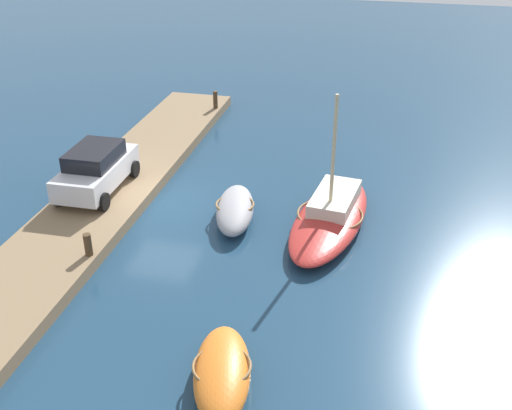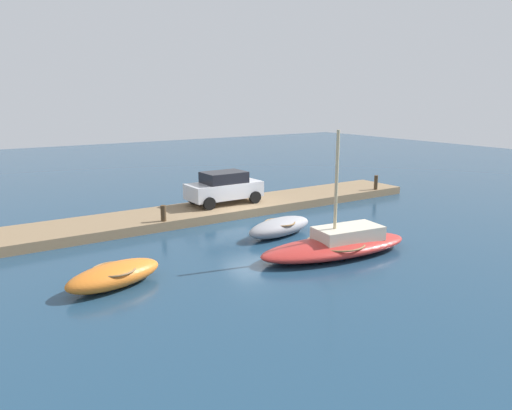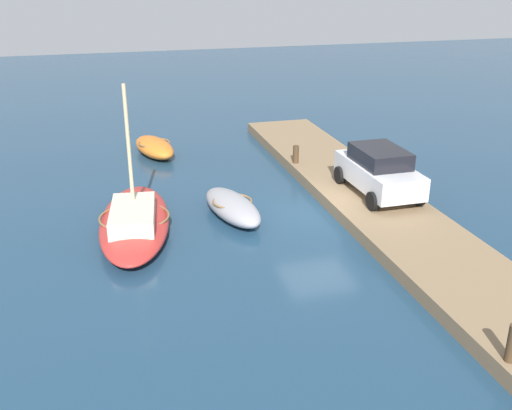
{
  "view_description": "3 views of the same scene",
  "coord_description": "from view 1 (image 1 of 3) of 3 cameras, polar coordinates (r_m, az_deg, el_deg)",
  "views": [
    {
      "loc": [
        18.73,
        7.96,
        10.77
      ],
      "look_at": [
        1.15,
        3.85,
        1.01
      ],
      "focal_mm": 43.78,
      "sensor_mm": 36.0,
      "label": 1
    },
    {
      "loc": [
        12.36,
        19.09,
        5.91
      ],
      "look_at": [
        1.19,
        2.13,
        1.29
      ],
      "focal_mm": 33.77,
      "sensor_mm": 36.0,
      "label": 2
    },
    {
      "loc": [
        -17.65,
        7.11,
        8.05
      ],
      "look_at": [
        -0.44,
        2.38,
        0.76
      ],
      "focal_mm": 42.0,
      "sensor_mm": 36.0,
      "label": 3
    }
  ],
  "objects": [
    {
      "name": "rowboat_orange",
      "position": [
        15.13,
        -3.12,
        -15.01
      ],
      "size": [
        3.44,
        2.06,
        0.76
      ],
      "rotation": [
        0.0,
        0.0,
        0.24
      ],
      "color": "orange",
      "rests_on": "ground_plane"
    },
    {
      "name": "mooring_post_west",
      "position": [
        30.87,
        -3.74,
        9.57
      ],
      "size": [
        0.22,
        0.22,
        0.85
      ],
      "primitive_type": "cylinder",
      "color": "#47331E",
      "rests_on": "dock_platform"
    },
    {
      "name": "ground_plane",
      "position": [
        23.03,
        -8.71,
        0.14
      ],
      "size": [
        84.0,
        84.0,
        0.0
      ],
      "primitive_type": "plane",
      "color": "navy"
    },
    {
      "name": "sailboat_red",
      "position": [
        21.32,
        6.83,
        -0.9
      ],
      "size": [
        6.51,
        2.94,
        4.72
      ],
      "rotation": [
        0.0,
        0.0,
        -0.13
      ],
      "color": "#B72D28",
      "rests_on": "ground_plane"
    },
    {
      "name": "rowboat_grey",
      "position": [
        21.57,
        -1.93,
        -0.4
      ],
      "size": [
        3.66,
        1.91,
        0.77
      ],
      "rotation": [
        0.0,
        0.0,
        0.19
      ],
      "color": "#939399",
      "rests_on": "ground_plane"
    },
    {
      "name": "parked_car",
      "position": [
        23.14,
        -14.42,
        3.24
      ],
      "size": [
        3.89,
        1.96,
        1.66
      ],
      "rotation": [
        0.0,
        0.0,
        0.01
      ],
      "color": "silver",
      "rests_on": "dock_platform"
    },
    {
      "name": "mooring_post_mid_west",
      "position": [
        19.51,
        -15.1,
        -3.52
      ],
      "size": [
        0.24,
        0.24,
        0.72
      ],
      "primitive_type": "cylinder",
      "color": "#47331E",
      "rests_on": "dock_platform"
    },
    {
      "name": "dock_platform",
      "position": [
        23.68,
        -13.14,
        1.1
      ],
      "size": [
        22.21,
        3.17,
        0.42
      ],
      "primitive_type": "cube",
      "color": "#846B4C",
      "rests_on": "ground_plane"
    }
  ]
}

